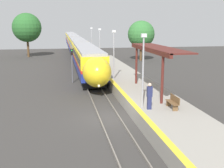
{
  "coord_description": "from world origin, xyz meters",
  "views": [
    {
      "loc": [
        -3.25,
        -19.13,
        6.71
      ],
      "look_at": [
        0.55,
        1.82,
        2.13
      ],
      "focal_mm": 45.0,
      "sensor_mm": 36.0,
      "label": 1
    }
  ],
  "objects_px": {
    "railway_signal": "(72,62)",
    "person_waiting": "(149,96)",
    "platform_bench": "(173,102)",
    "lamppost_mid": "(114,51)",
    "lamppost_far": "(100,44)",
    "lamppost_farthest": "(92,40)",
    "train": "(75,44)",
    "lamppost_near": "(143,66)"
  },
  "relations": [
    {
      "from": "railway_signal",
      "to": "person_waiting",
      "type": "bearing_deg",
      "value": -72.56
    },
    {
      "from": "person_waiting",
      "to": "railway_signal",
      "type": "relative_size",
      "value": 0.46
    },
    {
      "from": "platform_bench",
      "to": "person_waiting",
      "type": "bearing_deg",
      "value": 175.84
    },
    {
      "from": "platform_bench",
      "to": "lamppost_mid",
      "type": "distance_m",
      "value": 11.74
    },
    {
      "from": "person_waiting",
      "to": "railway_signal",
      "type": "distance_m",
      "value": 15.29
    },
    {
      "from": "railway_signal",
      "to": "platform_bench",
      "type": "bearing_deg",
      "value": -66.95
    },
    {
      "from": "platform_bench",
      "to": "lamppost_far",
      "type": "bearing_deg",
      "value": 95.27
    },
    {
      "from": "person_waiting",
      "to": "lamppost_mid",
      "type": "height_order",
      "value": "lamppost_mid"
    },
    {
      "from": "lamppost_far",
      "to": "lamppost_farthest",
      "type": "relative_size",
      "value": 1.0
    },
    {
      "from": "lamppost_mid",
      "to": "train",
      "type": "bearing_deg",
      "value": 93.48
    },
    {
      "from": "lamppost_mid",
      "to": "lamppost_far",
      "type": "bearing_deg",
      "value": 90.0
    },
    {
      "from": "lamppost_near",
      "to": "lamppost_mid",
      "type": "distance_m",
      "value": 10.7
    },
    {
      "from": "lamppost_farthest",
      "to": "person_waiting",
      "type": "bearing_deg",
      "value": -89.38
    },
    {
      "from": "person_waiting",
      "to": "lamppost_near",
      "type": "relative_size",
      "value": 0.36
    },
    {
      "from": "railway_signal",
      "to": "lamppost_near",
      "type": "height_order",
      "value": "lamppost_near"
    },
    {
      "from": "train",
      "to": "lamppost_far",
      "type": "distance_m",
      "value": 25.01
    },
    {
      "from": "train",
      "to": "platform_bench",
      "type": "relative_size",
      "value": 50.93
    },
    {
      "from": "railway_signal",
      "to": "lamppost_farthest",
      "type": "distance_m",
      "value": 18.56
    },
    {
      "from": "train",
      "to": "person_waiting",
      "type": "bearing_deg",
      "value": -86.91
    },
    {
      "from": "platform_bench",
      "to": "lamppost_farthest",
      "type": "relative_size",
      "value": 0.31
    },
    {
      "from": "person_waiting",
      "to": "lamppost_farthest",
      "type": "xyz_separation_m",
      "value": [
        -0.36,
        32.58,
        1.96
      ]
    },
    {
      "from": "train",
      "to": "lamppost_farthest",
      "type": "height_order",
      "value": "lamppost_farthest"
    },
    {
      "from": "lamppost_near",
      "to": "lamppost_farthest",
      "type": "relative_size",
      "value": 1.0
    },
    {
      "from": "platform_bench",
      "to": "lamppost_far",
      "type": "distance_m",
      "value": 22.23
    },
    {
      "from": "platform_bench",
      "to": "person_waiting",
      "type": "relative_size",
      "value": 0.86
    },
    {
      "from": "platform_bench",
      "to": "lamppost_farthest",
      "type": "height_order",
      "value": "lamppost_farthest"
    },
    {
      "from": "railway_signal",
      "to": "lamppost_near",
      "type": "relative_size",
      "value": 0.77
    },
    {
      "from": "train",
      "to": "lamppost_mid",
      "type": "height_order",
      "value": "lamppost_mid"
    },
    {
      "from": "platform_bench",
      "to": "lamppost_mid",
      "type": "height_order",
      "value": "lamppost_mid"
    },
    {
      "from": "train",
      "to": "person_waiting",
      "type": "height_order",
      "value": "train"
    },
    {
      "from": "train",
      "to": "lamppost_mid",
      "type": "distance_m",
      "value": 35.67
    },
    {
      "from": "train",
      "to": "railway_signal",
      "type": "relative_size",
      "value": 20.45
    },
    {
      "from": "train",
      "to": "person_waiting",
      "type": "distance_m",
      "value": 46.8
    },
    {
      "from": "railway_signal",
      "to": "lamppost_near",
      "type": "distance_m",
      "value": 14.8
    },
    {
      "from": "lamppost_near",
      "to": "lamppost_farthest",
      "type": "height_order",
      "value": "same"
    },
    {
      "from": "railway_signal",
      "to": "train",
      "type": "bearing_deg",
      "value": 86.33
    },
    {
      "from": "lamppost_far",
      "to": "lamppost_mid",
      "type": "bearing_deg",
      "value": -90.0
    },
    {
      "from": "platform_bench",
      "to": "lamppost_farthest",
      "type": "distance_m",
      "value": 32.86
    },
    {
      "from": "lamppost_far",
      "to": "railway_signal",
      "type": "bearing_deg",
      "value": -120.05
    },
    {
      "from": "platform_bench",
      "to": "railway_signal",
      "type": "height_order",
      "value": "railway_signal"
    },
    {
      "from": "lamppost_mid",
      "to": "railway_signal",
      "type": "bearing_deg",
      "value": 141.18
    },
    {
      "from": "train",
      "to": "platform_bench",
      "type": "height_order",
      "value": "train"
    }
  ]
}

